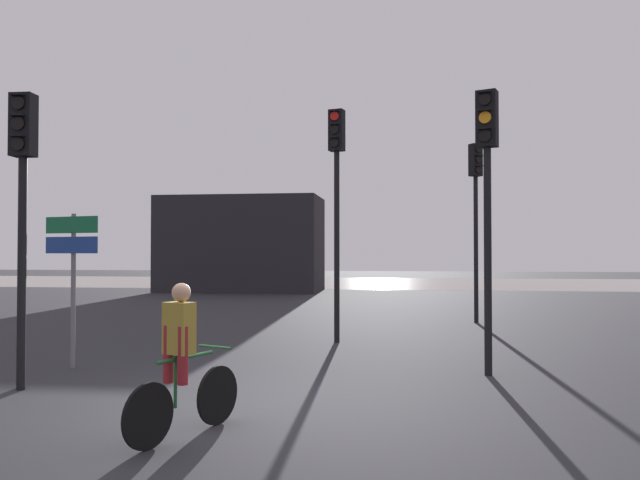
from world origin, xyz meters
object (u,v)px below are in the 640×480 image
object	(u,v)px
distant_building	(242,244)
traffic_light_far_right	(476,199)
traffic_light_center	(337,182)
traffic_light_near_right	(487,177)
direction_sign_post	(72,261)
traffic_light_near_left	(23,183)
cyclist	(181,359)

from	to	relation	value
distant_building	traffic_light_far_right	world-z (taller)	traffic_light_far_right
traffic_light_center	traffic_light_far_right	bearing A→B (deg)	-114.67
distant_building	traffic_light_near_right	xyz separation A→B (m)	(9.54, -20.80, 0.75)
direction_sign_post	traffic_light_center	bearing A→B (deg)	-124.01
traffic_light_far_right	distant_building	bearing A→B (deg)	-84.92
distant_building	direction_sign_post	size ratio (longest dim) A/B	3.09
traffic_light_near_right	distant_building	bearing A→B (deg)	-45.10
traffic_light_center	traffic_light_near_right	bearing A→B (deg)	143.95
traffic_light_center	traffic_light_far_right	distance (m)	5.49
direction_sign_post	traffic_light_near_left	bearing A→B (deg)	109.97
distant_building	traffic_light_far_right	distance (m)	16.73
traffic_light_far_right	cyclist	xyz separation A→B (m)	(-4.30, -11.44, -2.61)
traffic_light_near_right	traffic_light_far_right	size ratio (longest dim) A/B	0.91
traffic_light_near_left	traffic_light_far_right	distance (m)	12.07
traffic_light_center	traffic_light_far_right	world-z (taller)	traffic_light_center
traffic_light_far_right	direction_sign_post	distance (m)	11.04
traffic_light_near_right	direction_sign_post	world-z (taller)	traffic_light_near_right
direction_sign_post	cyclist	bearing A→B (deg)	146.81
distant_building	traffic_light_far_right	bearing A→B (deg)	-52.29
distant_building	traffic_light_near_left	distance (m)	22.94
direction_sign_post	traffic_light_far_right	bearing A→B (deg)	-119.12
traffic_light_center	traffic_light_near_right	xyz separation A→B (m)	(2.77, -3.31, -0.34)
distant_building	traffic_light_far_right	size ratio (longest dim) A/B	1.61
traffic_light_near_right	cyclist	size ratio (longest dim) A/B	2.79
traffic_light_center	traffic_light_near_left	xyz separation A→B (m)	(-3.93, -5.26, -0.54)
traffic_light_center	cyclist	distance (m)	7.68
distant_building	traffic_light_far_right	xyz separation A→B (m)	(10.21, -13.21, 1.04)
distant_building	traffic_light_center	distance (m)	18.79
traffic_light_far_right	cyclist	bearing A→B (deg)	36.77
traffic_light_near_left	direction_sign_post	distance (m)	2.00
traffic_light_near_left	cyclist	bearing A→B (deg)	145.72
traffic_light_near_right	traffic_light_center	bearing A→B (deg)	-29.83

